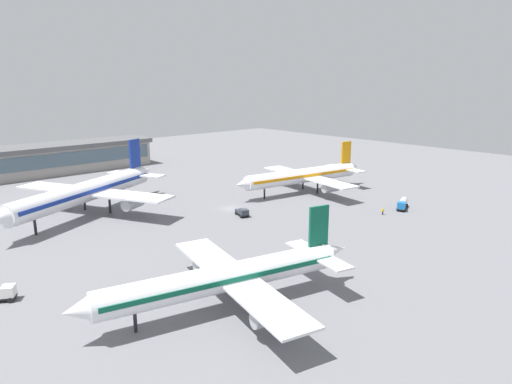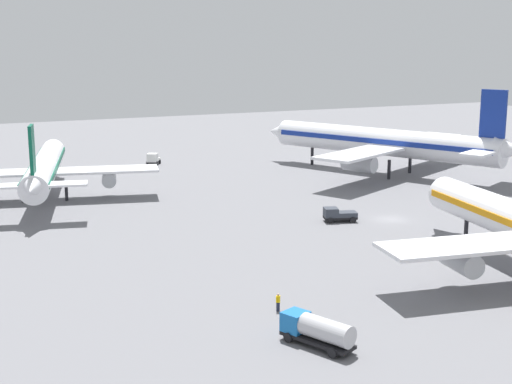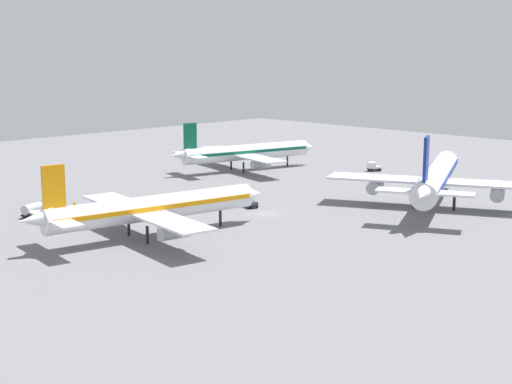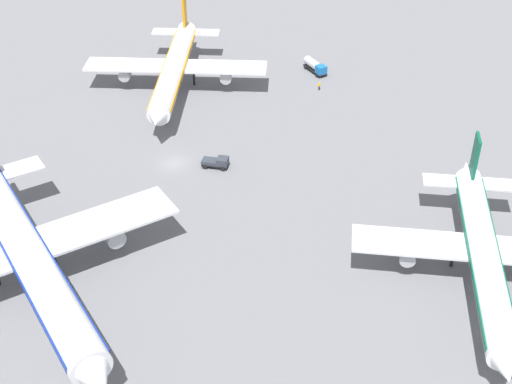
{
  "view_description": "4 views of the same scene",
  "coord_description": "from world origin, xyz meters",
  "px_view_note": "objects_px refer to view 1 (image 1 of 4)",
  "views": [
    {
      "loc": [
        70.81,
        87.29,
        31.7
      ],
      "look_at": [
        -0.69,
        9.05,
        5.88
      ],
      "focal_mm": 32.15,
      "sensor_mm": 36.0,
      "label": 1
    },
    {
      "loc": [
        -78.58,
        56.67,
        23.79
      ],
      "look_at": [
        3.57,
        18.6,
        4.76
      ],
      "focal_mm": 50.52,
      "sensor_mm": 36.0,
      "label": 2
    },
    {
      "loc": [
        -101.62,
        -98.41,
        30.95
      ],
      "look_at": [
        5.26,
        8.26,
        2.42
      ],
      "focal_mm": 53.22,
      "sensor_mm": 36.0,
      "label": 3
    },
    {
      "loc": [
        101.95,
        3.03,
        65.28
      ],
      "look_at": [
        15.14,
        12.33,
        3.7
      ],
      "focal_mm": 49.99,
      "sensor_mm": 36.0,
      "label": 4
    }
  ],
  "objects_px": {
    "pushback_tractor": "(242,212)",
    "fuel_truck": "(403,204)",
    "airplane_at_gate": "(87,191)",
    "ground_crew_worker": "(383,211)",
    "airplane_taxiing": "(227,277)",
    "airplane_distant": "(304,176)",
    "baggage_tug": "(6,293)"
  },
  "relations": [
    {
      "from": "airplane_distant",
      "to": "baggage_tug",
      "type": "bearing_deg",
      "value": 19.81
    },
    {
      "from": "airplane_taxiing",
      "to": "airplane_distant",
      "type": "distance_m",
      "value": 72.28
    },
    {
      "from": "airplane_taxiing",
      "to": "ground_crew_worker",
      "type": "xyz_separation_m",
      "value": [
        -57.54,
        -11.22,
        -3.91
      ]
    },
    {
      "from": "airplane_at_gate",
      "to": "fuel_truck",
      "type": "xyz_separation_m",
      "value": [
        -60.79,
        48.71,
        -4.47
      ]
    },
    {
      "from": "airplane_at_gate",
      "to": "baggage_tug",
      "type": "distance_m",
      "value": 45.11
    },
    {
      "from": "airplane_distant",
      "to": "ground_crew_worker",
      "type": "bearing_deg",
      "value": 93.27
    },
    {
      "from": "airplane_distant",
      "to": "pushback_tractor",
      "type": "distance_m",
      "value": 29.86
    },
    {
      "from": "fuel_truck",
      "to": "airplane_at_gate",
      "type": "bearing_deg",
      "value": -61.59
    },
    {
      "from": "airplane_taxiing",
      "to": "pushback_tractor",
      "type": "relative_size",
      "value": 8.92
    },
    {
      "from": "baggage_tug",
      "to": "fuel_truck",
      "type": "relative_size",
      "value": 0.57
    },
    {
      "from": "pushback_tractor",
      "to": "airplane_taxiing",
      "type": "bearing_deg",
      "value": -25.36
    },
    {
      "from": "airplane_distant",
      "to": "fuel_truck",
      "type": "height_order",
      "value": "airplane_distant"
    },
    {
      "from": "pushback_tractor",
      "to": "baggage_tug",
      "type": "relative_size",
      "value": 1.27
    },
    {
      "from": "airplane_taxiing",
      "to": "ground_crew_worker",
      "type": "distance_m",
      "value": 58.75
    },
    {
      "from": "fuel_truck",
      "to": "pushback_tractor",
      "type": "bearing_deg",
      "value": -56.43
    },
    {
      "from": "airplane_taxiing",
      "to": "pushback_tractor",
      "type": "distance_m",
      "value": 46.01
    },
    {
      "from": "pushback_tractor",
      "to": "baggage_tug",
      "type": "xyz_separation_m",
      "value": [
        54.23,
        9.31,
        0.19
      ]
    },
    {
      "from": "airplane_distant",
      "to": "fuel_truck",
      "type": "relative_size",
      "value": 6.87
    },
    {
      "from": "airplane_distant",
      "to": "pushback_tractor",
      "type": "bearing_deg",
      "value": 21.51
    },
    {
      "from": "pushback_tractor",
      "to": "fuel_truck",
      "type": "distance_m",
      "value": 40.93
    },
    {
      "from": "fuel_truck",
      "to": "ground_crew_worker",
      "type": "distance_m",
      "value": 8.16
    },
    {
      "from": "airplane_distant",
      "to": "baggage_tug",
      "type": "relative_size",
      "value": 12.0
    },
    {
      "from": "airplane_taxiing",
      "to": "fuel_truck",
      "type": "bearing_deg",
      "value": -157.28
    },
    {
      "from": "fuel_truck",
      "to": "baggage_tug",
      "type": "bearing_deg",
      "value": -31.45
    },
    {
      "from": "airplane_taxiing",
      "to": "airplane_distant",
      "type": "bearing_deg",
      "value": -133.26
    },
    {
      "from": "airplane_taxiing",
      "to": "fuel_truck",
      "type": "xyz_separation_m",
      "value": [
        -65.66,
        -10.66,
        -3.38
      ]
    },
    {
      "from": "airplane_distant",
      "to": "fuel_truck",
      "type": "bearing_deg",
      "value": 109.33
    },
    {
      "from": "airplane_at_gate",
      "to": "ground_crew_worker",
      "type": "height_order",
      "value": "airplane_at_gate"
    },
    {
      "from": "fuel_truck",
      "to": "ground_crew_worker",
      "type": "xyz_separation_m",
      "value": [
        8.12,
        -0.57,
        -0.54
      ]
    },
    {
      "from": "pushback_tractor",
      "to": "baggage_tug",
      "type": "distance_m",
      "value": 55.02
    },
    {
      "from": "ground_crew_worker",
      "to": "baggage_tug",
      "type": "bearing_deg",
      "value": -34.84
    },
    {
      "from": "airplane_at_gate",
      "to": "airplane_distant",
      "type": "relative_size",
      "value": 1.1
    }
  ]
}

